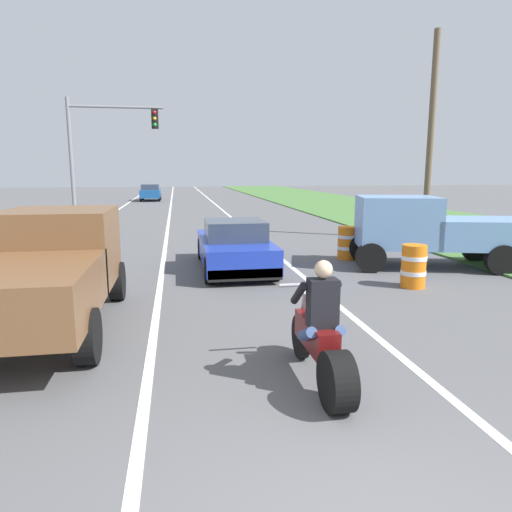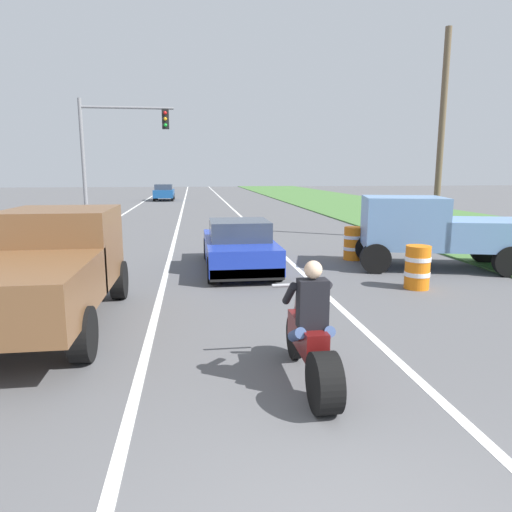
{
  "view_description": "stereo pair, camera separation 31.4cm",
  "coord_description": "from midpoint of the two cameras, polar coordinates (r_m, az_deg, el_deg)",
  "views": [
    {
      "loc": [
        -1.36,
        -2.38,
        2.67
      ],
      "look_at": [
        0.18,
        6.57,
        1.0
      ],
      "focal_mm": 32.43,
      "sensor_mm": 36.0,
      "label": 1
    },
    {
      "loc": [
        -1.05,
        -2.43,
        2.67
      ],
      "look_at": [
        0.18,
        6.57,
        1.0
      ],
      "focal_mm": 32.43,
      "sensor_mm": 36.0,
      "label": 2
    }
  ],
  "objects": [
    {
      "name": "utility_pole_roadside",
      "position": [
        19.46,
        22.31,
        13.38
      ],
      "size": [
        0.24,
        0.24,
        7.86
      ],
      "primitive_type": "cylinder",
      "color": "brown",
      "rests_on": "ground"
    },
    {
      "name": "lane_stripe_centre_dashed",
      "position": [
        22.57,
        -9.26,
        3.5
      ],
      "size": [
        0.14,
        120.0,
        0.01
      ],
      "primitive_type": "cube",
      "color": "white",
      "rests_on": "ground"
    },
    {
      "name": "lane_stripe_right_solid",
      "position": [
        22.76,
        -0.14,
        3.69
      ],
      "size": [
        0.14,
        120.0,
        0.01
      ],
      "primitive_type": "cube",
      "color": "white",
      "rests_on": "ground"
    },
    {
      "name": "pickup_truck_left_lane_brown",
      "position": [
        8.55,
        -23.27,
        -0.97
      ],
      "size": [
        2.02,
        4.8,
        1.98
      ],
      "color": "brown",
      "rests_on": "ground"
    },
    {
      "name": "traffic_light_mast_near",
      "position": [
        23.42,
        -17.04,
        13.18
      ],
      "size": [
        4.37,
        0.34,
        6.0
      ],
      "color": "gray",
      "rests_on": "ground"
    },
    {
      "name": "motorcycle_with_rider",
      "position": [
        5.85,
        8.42,
        -10.5
      ],
      "size": [
        0.7,
        2.21,
        1.62
      ],
      "color": "black",
      "rests_on": "ground"
    },
    {
      "name": "grass_verge_right",
      "position": [
        26.1,
        22.51,
        3.82
      ],
      "size": [
        10.0,
        120.0,
        0.06
      ],
      "primitive_type": "cube",
      "color": "#477538",
      "rests_on": "ground"
    },
    {
      "name": "pickup_truck_right_shoulder_light_blue",
      "position": [
        13.74,
        22.05,
        3.13
      ],
      "size": [
        5.14,
        3.14,
        1.98
      ],
      "color": "#6B93C6",
      "rests_on": "ground"
    },
    {
      "name": "construction_barrel_nearest",
      "position": [
        11.28,
        20.05,
        -1.29
      ],
      "size": [
        0.58,
        0.58,
        1.0
      ],
      "color": "orange",
      "rests_on": "ground"
    },
    {
      "name": "lane_stripe_left_solid",
      "position": [
        22.95,
        -18.29,
        3.22
      ],
      "size": [
        0.14,
        120.0,
        0.01
      ],
      "primitive_type": "cube",
      "color": "white",
      "rests_on": "ground"
    },
    {
      "name": "sports_car_blue",
      "position": [
        12.7,
        -1.42,
        1.17
      ],
      "size": [
        1.84,
        4.3,
        1.37
      ],
      "color": "#1E38B2",
      "rests_on": "ground"
    },
    {
      "name": "distant_car_far_ahead",
      "position": [
        43.88,
        -11.07,
        7.75
      ],
      "size": [
        1.8,
        4.0,
        1.5
      ],
      "color": "#194C8C",
      "rests_on": "ground"
    },
    {
      "name": "construction_barrel_mid",
      "position": [
        14.44,
        12.5,
        1.55
      ],
      "size": [
        0.58,
        0.58,
        1.0
      ],
      "color": "orange",
      "rests_on": "ground"
    }
  ]
}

